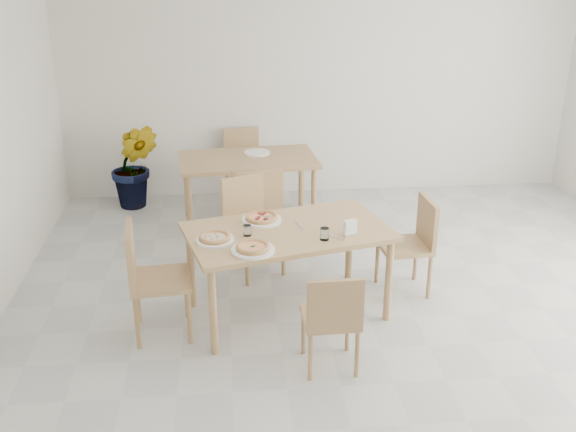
{
  "coord_description": "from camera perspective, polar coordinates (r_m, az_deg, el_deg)",
  "views": [
    {
      "loc": [
        -1.1,
        -4.25,
        2.87
      ],
      "look_at": [
        -0.65,
        0.59,
        0.87
      ],
      "focal_mm": 42.0,
      "sensor_mm": 36.0,
      "label": 1
    }
  ],
  "objects": [
    {
      "name": "fork_b",
      "position": [
        5.18,
        4.04,
        -1.78
      ],
      "size": [
        0.13,
        0.16,
        0.01
      ],
      "primitive_type": "cube",
      "rotation": [
        0.0,
        0.0,
        0.66
      ],
      "color": "silver",
      "rests_on": "main_table"
    },
    {
      "name": "chair_back_s",
      "position": [
        6.43,
        -2.65,
        0.94
      ],
      "size": [
        0.53,
        0.53,
        0.9
      ],
      "rotation": [
        0.0,
        0.0,
        3.36
      ],
      "color": "tan",
      "rests_on": "ground"
    },
    {
      "name": "plate_margherita",
      "position": [
        4.95,
        -2.99,
        -2.89
      ],
      "size": [
        0.32,
        0.32,
        0.02
      ],
      "primitive_type": "cylinder",
      "color": "white",
      "rests_on": "main_table"
    },
    {
      "name": "tumbler_a",
      "position": [
        5.12,
        3.11,
        -1.53
      ],
      "size": [
        0.07,
        0.07,
        0.09
      ],
      "primitive_type": "cylinder",
      "color": "white",
      "rests_on": "main_table"
    },
    {
      "name": "main_table",
      "position": [
        5.34,
        0.0,
        -1.93
      ],
      "size": [
        1.75,
        1.26,
        0.75
      ],
      "rotation": [
        0.0,
        0.0,
        0.25
      ],
      "color": "tan",
      "rests_on": "ground"
    },
    {
      "name": "potted_plant",
      "position": [
        7.85,
        -12.84,
        4.17
      ],
      "size": [
        0.56,
        0.46,
        0.99
      ],
      "primitive_type": "imported",
      "rotation": [
        0.0,
        0.0,
        -0.04
      ],
      "color": "#346D20",
      "rests_on": "ground"
    },
    {
      "name": "fork_a",
      "position": [
        5.39,
        0.91,
        -0.74
      ],
      "size": [
        0.07,
        0.18,
        0.01
      ],
      "primitive_type": "cube",
      "rotation": [
        0.0,
        0.0,
        0.32
      ],
      "color": "silver",
      "rests_on": "main_table"
    },
    {
      "name": "chair_west",
      "position": [
        5.22,
        -11.72,
        -4.77
      ],
      "size": [
        0.49,
        0.49,
        0.91
      ],
      "rotation": [
        0.0,
        0.0,
        1.67
      ],
      "color": "tan",
      "rests_on": "ground"
    },
    {
      "name": "chair_back_n",
      "position": [
        7.9,
        -3.82,
        4.76
      ],
      "size": [
        0.48,
        0.48,
        0.84
      ],
      "rotation": [
        0.0,
        0.0,
        0.17
      ],
      "color": "tan",
      "rests_on": "ground"
    },
    {
      "name": "plate_mushroom",
      "position": [
        5.13,
        -6.22,
        -2.04
      ],
      "size": [
        0.29,
        0.29,
        0.02
      ],
      "primitive_type": "cylinder",
      "color": "white",
      "rests_on": "main_table"
    },
    {
      "name": "plate_empty",
      "position": [
        7.23,
        -2.64,
        5.38
      ],
      "size": [
        0.28,
        0.28,
        0.02
      ],
      "primitive_type": "cylinder",
      "color": "white",
      "rests_on": "second_table"
    },
    {
      "name": "pizza_pepperoni",
      "position": [
        5.46,
        -2.24,
        -0.11
      ],
      "size": [
        0.3,
        0.3,
        0.03
      ],
      "rotation": [
        0.0,
        0.0,
        0.16
      ],
      "color": "#E7B56C",
      "rests_on": "plate_pepperoni"
    },
    {
      "name": "napkin_holder",
      "position": [
        5.2,
        5.27,
        -1.03
      ],
      "size": [
        0.12,
        0.09,
        0.13
      ],
      "rotation": [
        0.0,
        0.0,
        0.36
      ],
      "color": "silver",
      "rests_on": "main_table"
    },
    {
      "name": "pizza_mushroom",
      "position": [
        5.12,
        -6.23,
        -1.81
      ],
      "size": [
        0.29,
        0.29,
        0.03
      ],
      "rotation": [
        0.0,
        0.0,
        -0.23
      ],
      "color": "#E7B56C",
      "rests_on": "plate_mushroom"
    },
    {
      "name": "tumbler_b",
      "position": [
        5.2,
        -3.47,
        -1.22
      ],
      "size": [
        0.06,
        0.06,
        0.08
      ],
      "primitive_type": "cylinder",
      "color": "white",
      "rests_on": "main_table"
    },
    {
      "name": "pizza_margherita",
      "position": [
        4.94,
        -2.99,
        -2.66
      ],
      "size": [
        0.27,
        0.27,
        0.03
      ],
      "rotation": [
        0.0,
        0.0,
        -0.1
      ],
      "color": "#E7B56C",
      "rests_on": "plate_margherita"
    },
    {
      "name": "plate_pepperoni",
      "position": [
        5.47,
        -2.24,
        -0.33
      ],
      "size": [
        0.32,
        0.32,
        0.02
      ],
      "primitive_type": "cylinder",
      "color": "white",
      "rests_on": "main_table"
    },
    {
      "name": "chair_north",
      "position": [
        6.15,
        -3.25,
        -0.15
      ],
      "size": [
        0.59,
        0.59,
        0.89
      ],
      "rotation": [
        0.0,
        0.0,
        0.47
      ],
      "color": "tan",
      "rests_on": "ground"
    },
    {
      "name": "second_table",
      "position": [
        7.12,
        -3.42,
        4.26
      ],
      "size": [
        1.49,
        0.93,
        0.75
      ],
      "rotation": [
        0.0,
        0.0,
        0.09
      ],
      "color": "tan",
      "rests_on": "ground"
    },
    {
      "name": "chair_south",
      "position": [
        4.72,
        3.77,
        -8.42
      ],
      "size": [
        0.4,
        0.4,
        0.78
      ],
      "rotation": [
        0.0,
        0.0,
        3.17
      ],
      "color": "tan",
      "rests_on": "ground"
    },
    {
      "name": "chair_east",
      "position": [
        5.88,
        10.6,
        -1.92
      ],
      "size": [
        0.44,
        0.44,
        0.84
      ],
      "rotation": [
        0.0,
        0.0,
        -1.51
      ],
      "color": "tan",
      "rests_on": "ground"
    }
  ]
}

